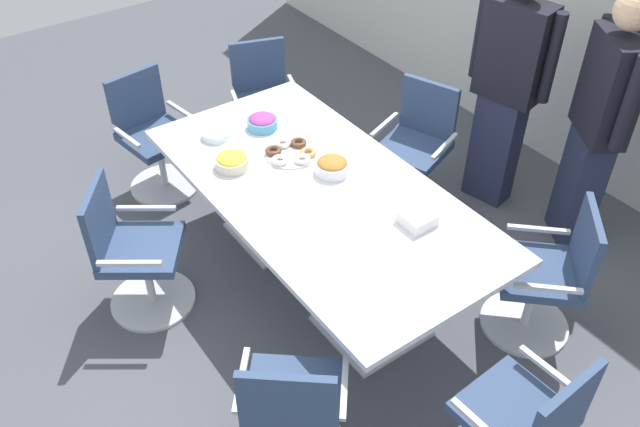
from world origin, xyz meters
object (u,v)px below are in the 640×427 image
(office_chair_5, at_px, (264,107))
(snack_bowl_pretzels, at_px, (332,166))
(conference_table, at_px, (320,204))
(person_standing_0, at_px, (507,85))
(napkin_pile, at_px, (417,219))
(office_chair_0, at_px, (134,256))
(person_standing_1, at_px, (599,122))
(snack_bowl_candy_mix, at_px, (262,122))
(donut_platter, at_px, (291,152))
(office_chair_4, at_px, (415,152))
(office_chair_6, at_px, (154,140))
(office_chair_3, at_px, (546,280))
(office_chair_1, at_px, (292,414))
(snack_bowl_chips_yellow, at_px, (232,161))
(plate_stack, at_px, (216,134))

(office_chair_5, relative_size, snack_bowl_pretzels, 4.27)
(conference_table, distance_m, person_standing_0, 1.60)
(napkin_pile, bearing_deg, office_chair_0, -128.90)
(napkin_pile, bearing_deg, person_standing_1, 86.39)
(snack_bowl_candy_mix, bearing_deg, person_standing_0, 62.15)
(donut_platter, height_order, napkin_pile, napkin_pile)
(donut_platter, bearing_deg, person_standing_1, 57.08)
(office_chair_4, relative_size, napkin_pile, 5.17)
(conference_table, xyz_separation_m, person_standing_0, (0.02, 1.57, 0.32))
(office_chair_4, distance_m, person_standing_0, 0.80)
(conference_table, xyz_separation_m, office_chair_4, (-0.31, 1.08, -0.22))
(office_chair_0, bearing_deg, office_chair_6, -174.69)
(office_chair_3, relative_size, donut_platter, 2.74)
(napkin_pile, bearing_deg, snack_bowl_candy_mix, -172.46)
(office_chair_6, distance_m, person_standing_1, 3.13)
(office_chair_3, bearing_deg, person_standing_0, 9.78)
(person_standing_1, bearing_deg, snack_bowl_candy_mix, 81.35)
(snack_bowl_pretzels, relative_size, snack_bowl_candy_mix, 1.03)
(office_chair_6, height_order, person_standing_1, person_standing_1)
(office_chair_6, bearing_deg, office_chair_5, 167.11)
(office_chair_1, distance_m, snack_bowl_chips_yellow, 1.65)
(office_chair_3, bearing_deg, conference_table, 80.00)
(office_chair_0, relative_size, office_chair_6, 1.00)
(office_chair_6, bearing_deg, office_chair_0, 51.22)
(office_chair_3, relative_size, napkin_pile, 5.17)
(snack_bowl_chips_yellow, relative_size, napkin_pile, 1.22)
(snack_bowl_candy_mix, bearing_deg, snack_bowl_pretzels, 6.58)
(office_chair_5, height_order, person_standing_0, person_standing_0)
(office_chair_5, bearing_deg, snack_bowl_candy_mix, 77.64)
(snack_bowl_candy_mix, bearing_deg, office_chair_5, 148.71)
(office_chair_3, xyz_separation_m, donut_platter, (-1.52, -0.78, 0.36))
(office_chair_5, xyz_separation_m, snack_bowl_candy_mix, (0.73, -0.44, 0.39))
(office_chair_1, height_order, donut_platter, office_chair_1)
(office_chair_3, distance_m, office_chair_5, 2.65)
(office_chair_6, bearing_deg, person_standing_0, 132.71)
(office_chair_3, height_order, snack_bowl_candy_mix, office_chair_3)
(office_chair_0, height_order, snack_bowl_candy_mix, office_chair_0)
(office_chair_4, bearing_deg, office_chair_3, 150.03)
(conference_table, bearing_deg, plate_stack, -164.17)
(office_chair_1, relative_size, office_chair_4, 1.00)
(donut_platter, height_order, plate_stack, plate_stack)
(conference_table, relative_size, plate_stack, 12.68)
(office_chair_6, relative_size, snack_bowl_chips_yellow, 4.22)
(donut_platter, bearing_deg, person_standing_0, 75.00)
(person_standing_1, relative_size, snack_bowl_pretzels, 8.41)
(office_chair_4, xyz_separation_m, plate_stack, (-0.54, -1.33, 0.37))
(office_chair_0, relative_size, snack_bowl_pretzels, 4.27)
(office_chair_5, height_order, donut_platter, office_chair_5)
(office_chair_0, xyz_separation_m, plate_stack, (-0.38, 0.81, 0.37))
(office_chair_5, bearing_deg, person_standing_0, 143.70)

